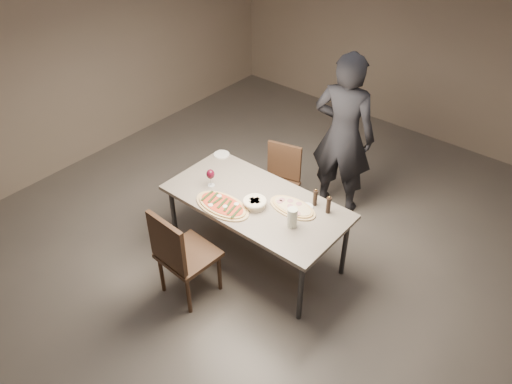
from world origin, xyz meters
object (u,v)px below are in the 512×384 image
Objects in this scene: ham_pizza at (293,207)px; pepper_mill_left at (328,205)px; bread_basket at (255,203)px; chair_near at (180,253)px; chair_far at (280,178)px; zucchini_pizza at (222,205)px; carafe at (292,218)px; diner at (343,136)px; dining_table at (256,205)px.

ham_pizza is 2.60× the size of pepper_mill_left.
chair_near is (-0.25, -0.77, -0.23)m from bread_basket.
chair_far is (-0.07, 1.59, -0.08)m from chair_near.
chair_far is at bearing 78.11° from zucchini_pizza.
chair_far reaches higher than zucchini_pizza.
chair_near reaches higher than chair_far.
diner is at bearing 103.35° from carafe.
ham_pizza is at bearing 125.03° from carafe.
diner reaches higher than bread_basket.
pepper_mill_left is 1.11m from diner.
carafe is 1.41m from diner.
carafe is at bearing 0.18° from zucchini_pizza.
chair_near is 1.59m from chair_far.
dining_table is 3.65× the size of ham_pizza.
chair_near is at bearing -131.72° from carafe.
dining_table is at bearing -155.60° from pepper_mill_left.
zucchini_pizza is at bearing 79.50° from chair_far.
bread_basket is 0.44m from carafe.
chair_far is at bearing 110.89° from bread_basket.
bread_basket is 0.26× the size of chair_far.
carafe reaches higher than pepper_mill_left.
ham_pizza is 0.27m from carafe.
carafe is 1.17m from chair_far.
ham_pizza is (0.53, 0.40, -0.00)m from zucchini_pizza.
bread_basket is (-0.29, -0.21, 0.03)m from ham_pizza.
ham_pizza is at bearing 119.97° from chair_far.
bread_basket reaches higher than ham_pizza.
zucchini_pizza is 1.22× the size of ham_pizza.
zucchini_pizza is 2.62× the size of bread_basket.
zucchini_pizza is at bearing 92.39° from chair_near.
chair_far is 0.83m from diner.
pepper_mill_left is (0.82, 0.57, 0.07)m from zucchini_pizza.
chair_far is at bearing 95.54° from chair_near.
bread_basket reaches higher than dining_table.
carafe is at bearing 91.81° from diner.
ham_pizza is at bearing 35.24° from bread_basket.
chair_near is at bearing -106.80° from zucchini_pizza.
zucchini_pizza is 0.60× the size of chair_near.
carafe is (0.44, 0.00, 0.05)m from bread_basket.
bread_basket is at bearing 75.30° from chair_near.
carafe is 1.07m from chair_near.
bread_basket is at bearing 73.74° from diner.
carafe is (0.49, -0.08, 0.15)m from dining_table.
carafe is (-0.14, -0.37, 0.01)m from pepper_mill_left.
dining_table is at bearing 71.05° from diner.
ham_pizza is 2.14× the size of bread_basket.
zucchini_pizza is at bearing -163.79° from carafe.
chair_near is (-0.54, -0.97, -0.20)m from ham_pizza.
zucchini_pizza is 0.61m from chair_near.
pepper_mill_left is at bearing 68.81° from carafe.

